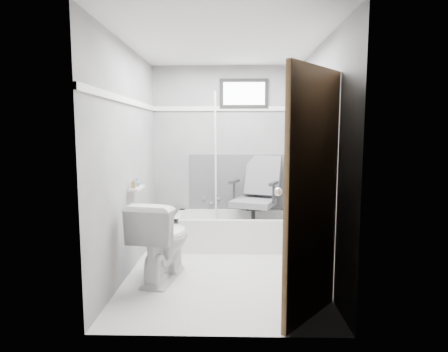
{
  "coord_description": "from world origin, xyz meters",
  "views": [
    {
      "loc": [
        0.1,
        -3.9,
        1.5
      ],
      "look_at": [
        0.0,
        0.35,
        1.0
      ],
      "focal_mm": 30.0,
      "sensor_mm": 36.0,
      "label": 1
    }
  ],
  "objects_px": {
    "door": "(357,203)",
    "soap_bottle_a": "(134,183)",
    "soap_bottle_b": "(137,182)",
    "bathtub": "(233,230)",
    "office_chair": "(253,197)",
    "toilet": "(162,240)"
  },
  "relations": [
    {
      "from": "bathtub",
      "to": "office_chair",
      "type": "relative_size",
      "value": 1.4
    },
    {
      "from": "door",
      "to": "soap_bottle_a",
      "type": "xyz_separation_m",
      "value": [
        -1.92,
        1.25,
        -0.03
      ]
    },
    {
      "from": "office_chair",
      "to": "toilet",
      "type": "xyz_separation_m",
      "value": [
        -0.99,
        -1.18,
        -0.25
      ]
    },
    {
      "from": "bathtub",
      "to": "toilet",
      "type": "height_order",
      "value": "toilet"
    },
    {
      "from": "toilet",
      "to": "soap_bottle_b",
      "type": "distance_m",
      "value": 0.71
    },
    {
      "from": "soap_bottle_a",
      "to": "soap_bottle_b",
      "type": "bearing_deg",
      "value": 90.0
    },
    {
      "from": "office_chair",
      "to": "toilet",
      "type": "relative_size",
      "value": 1.29
    },
    {
      "from": "bathtub",
      "to": "door",
      "type": "height_order",
      "value": "door"
    },
    {
      "from": "bathtub",
      "to": "door",
      "type": "distance_m",
      "value": 2.51
    },
    {
      "from": "door",
      "to": "soap_bottle_b",
      "type": "bearing_deg",
      "value": 144.09
    },
    {
      "from": "door",
      "to": "soap_bottle_b",
      "type": "height_order",
      "value": "door"
    },
    {
      "from": "toilet",
      "to": "door",
      "type": "height_order",
      "value": "door"
    },
    {
      "from": "bathtub",
      "to": "soap_bottle_b",
      "type": "xyz_separation_m",
      "value": [
        -1.04,
        -0.82,
        0.75
      ]
    },
    {
      "from": "bathtub",
      "to": "door",
      "type": "bearing_deg",
      "value": -68.32
    },
    {
      "from": "soap_bottle_b",
      "to": "soap_bottle_a",
      "type": "bearing_deg",
      "value": -90.0
    },
    {
      "from": "bathtub",
      "to": "soap_bottle_b",
      "type": "bearing_deg",
      "value": -141.81
    },
    {
      "from": "office_chair",
      "to": "door",
      "type": "xyz_separation_m",
      "value": [
        0.61,
        -2.25,
        0.35
      ]
    },
    {
      "from": "soap_bottle_b",
      "to": "bathtub",
      "type": "bearing_deg",
      "value": 38.19
    },
    {
      "from": "office_chair",
      "to": "toilet",
      "type": "bearing_deg",
      "value": -109.75
    },
    {
      "from": "bathtub",
      "to": "office_chair",
      "type": "bearing_deg",
      "value": 8.78
    },
    {
      "from": "office_chair",
      "to": "door",
      "type": "height_order",
      "value": "door"
    },
    {
      "from": "toilet",
      "to": "soap_bottle_b",
      "type": "bearing_deg",
      "value": -33.75
    }
  ]
}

